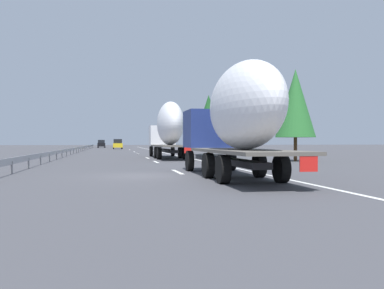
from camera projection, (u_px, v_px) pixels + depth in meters
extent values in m
plane|color=#424247|center=(122.00, 153.00, 58.32)|extent=(260.00, 260.00, 0.00)
cube|color=white|center=(177.00, 172.00, 21.30)|extent=(3.20, 0.20, 0.01)
cube|color=white|center=(156.00, 162.00, 31.73)|extent=(3.20, 0.20, 0.01)
cube|color=white|center=(147.00, 158.00, 39.40)|extent=(3.20, 0.20, 0.01)
cube|color=white|center=(138.00, 154.00, 53.74)|extent=(3.20, 0.20, 0.01)
cube|color=white|center=(137.00, 153.00, 55.08)|extent=(3.20, 0.20, 0.01)
cube|color=white|center=(134.00, 152.00, 62.33)|extent=(3.20, 0.20, 0.01)
cube|color=white|center=(129.00, 150.00, 79.59)|extent=(3.20, 0.20, 0.01)
cube|color=white|center=(159.00, 152.00, 64.25)|extent=(110.00, 0.20, 0.01)
cube|color=silver|center=(162.00, 135.00, 43.57)|extent=(2.40, 2.50, 1.90)
cube|color=black|center=(161.00, 131.00, 44.65)|extent=(0.08, 2.12, 0.80)
cube|color=#262628|center=(166.00, 150.00, 40.53)|extent=(11.44, 0.70, 0.24)
cube|color=#59544C|center=(170.00, 146.00, 37.47)|extent=(10.03, 2.50, 0.12)
ellipsoid|color=white|center=(170.00, 123.00, 37.51)|extent=(6.57, 2.20, 3.78)
cube|color=red|center=(188.00, 150.00, 32.69)|extent=(0.04, 0.56, 0.56)
cylinder|color=black|center=(151.00, 151.00, 43.38)|extent=(1.04, 0.30, 1.04)
cylinder|color=black|center=(173.00, 151.00, 43.79)|extent=(1.04, 0.30, 1.04)
cylinder|color=black|center=(156.00, 153.00, 38.45)|extent=(1.04, 0.35, 1.04)
cylinder|color=black|center=(180.00, 152.00, 38.85)|extent=(1.04, 0.35, 1.04)
cylinder|color=black|center=(159.00, 153.00, 36.09)|extent=(1.04, 0.35, 1.04)
cylinder|color=black|center=(185.00, 153.00, 36.49)|extent=(1.04, 0.35, 1.04)
cube|color=navy|center=(211.00, 129.00, 22.09)|extent=(2.40, 2.50, 1.90)
cube|color=black|center=(206.00, 120.00, 23.17)|extent=(0.08, 2.12, 0.80)
cube|color=#262628|center=(224.00, 160.00, 19.39)|extent=(10.13, 0.70, 0.24)
cube|color=#59544C|center=(243.00, 151.00, 16.69)|extent=(8.61, 2.50, 0.12)
ellipsoid|color=white|center=(244.00, 106.00, 16.50)|extent=(6.82, 2.20, 3.36)
cube|color=red|center=(309.00, 162.00, 12.61)|extent=(0.04, 0.56, 0.56)
cylinder|color=black|center=(190.00, 161.00, 21.90)|extent=(1.04, 0.30, 1.04)
cylinder|color=black|center=(231.00, 161.00, 22.30)|extent=(1.04, 0.30, 1.04)
cylinder|color=black|center=(208.00, 166.00, 17.67)|extent=(1.04, 0.35, 1.04)
cylinder|color=black|center=(259.00, 165.00, 18.07)|extent=(1.04, 0.35, 1.04)
cylinder|color=black|center=(223.00, 169.00, 15.31)|extent=(1.04, 0.35, 1.04)
cylinder|color=black|center=(281.00, 169.00, 15.71)|extent=(1.04, 0.35, 1.04)
cube|color=gold|center=(118.00, 145.00, 86.99)|extent=(4.59, 1.88, 0.84)
cube|color=black|center=(118.00, 141.00, 86.64)|extent=(2.52, 1.66, 0.83)
cylinder|color=black|center=(113.00, 147.00, 88.24)|extent=(0.64, 0.22, 0.64)
cylinder|color=black|center=(122.00, 147.00, 88.54)|extent=(0.64, 0.22, 0.64)
cylinder|color=black|center=(114.00, 147.00, 85.44)|extent=(0.64, 0.22, 0.64)
cylinder|color=black|center=(122.00, 147.00, 85.75)|extent=(0.64, 0.22, 0.64)
cube|color=black|center=(101.00, 145.00, 103.88)|extent=(4.61, 1.80, 0.84)
cube|color=black|center=(101.00, 141.00, 103.54)|extent=(2.53, 1.58, 0.73)
cylinder|color=black|center=(98.00, 146.00, 105.14)|extent=(0.64, 0.22, 0.64)
cylinder|color=black|center=(105.00, 146.00, 105.44)|extent=(0.64, 0.22, 0.64)
cylinder|color=black|center=(98.00, 146.00, 102.34)|extent=(0.64, 0.22, 0.64)
cylinder|color=black|center=(105.00, 146.00, 102.63)|extent=(0.64, 0.22, 0.64)
cylinder|color=gray|center=(178.00, 144.00, 53.58)|extent=(0.10, 0.10, 2.45)
cube|color=#2D569E|center=(178.00, 131.00, 53.57)|extent=(0.06, 0.90, 0.70)
cylinder|color=#472D19|center=(295.00, 149.00, 32.89)|extent=(0.26, 0.26, 1.83)
cone|color=#286B2D|center=(295.00, 103.00, 32.87)|extent=(3.07, 3.07, 5.23)
cylinder|color=#472D19|center=(209.00, 148.00, 49.69)|extent=(0.36, 0.36, 1.49)
cone|color=#194C1E|center=(209.00, 118.00, 49.67)|extent=(3.59, 3.59, 5.42)
cylinder|color=#472D19|center=(238.00, 148.00, 47.26)|extent=(0.28, 0.28, 1.66)
cone|color=#286B2D|center=(238.00, 115.00, 47.23)|extent=(3.14, 3.14, 5.53)
cube|color=#9EA0A5|center=(79.00, 148.00, 60.17)|extent=(94.00, 0.06, 0.32)
cube|color=slate|center=(12.00, 167.00, 19.99)|extent=(0.10, 0.10, 0.60)
cube|color=slate|center=(28.00, 163.00, 24.01)|extent=(0.10, 0.10, 0.60)
cube|color=slate|center=(40.00, 160.00, 28.03)|extent=(0.10, 0.10, 0.60)
cube|color=slate|center=(49.00, 158.00, 32.05)|extent=(0.10, 0.10, 0.60)
cube|color=slate|center=(56.00, 156.00, 36.06)|extent=(0.10, 0.10, 0.60)
cube|color=slate|center=(62.00, 154.00, 40.08)|extent=(0.10, 0.10, 0.60)
cube|color=slate|center=(66.00, 153.00, 44.10)|extent=(0.10, 0.10, 0.60)
cube|color=slate|center=(70.00, 152.00, 48.12)|extent=(0.10, 0.10, 0.60)
cube|color=slate|center=(73.00, 151.00, 52.13)|extent=(0.10, 0.10, 0.60)
cube|color=slate|center=(76.00, 151.00, 56.15)|extent=(0.10, 0.10, 0.60)
cube|color=slate|center=(79.00, 150.00, 60.17)|extent=(0.10, 0.10, 0.60)
cube|color=slate|center=(81.00, 150.00, 64.19)|extent=(0.10, 0.10, 0.60)
cube|color=slate|center=(82.00, 149.00, 68.20)|extent=(0.10, 0.10, 0.60)
cube|color=slate|center=(84.00, 149.00, 72.22)|extent=(0.10, 0.10, 0.60)
cube|color=slate|center=(86.00, 148.00, 76.24)|extent=(0.10, 0.10, 0.60)
cube|color=slate|center=(87.00, 148.00, 80.25)|extent=(0.10, 0.10, 0.60)
cube|color=slate|center=(88.00, 148.00, 84.27)|extent=(0.10, 0.10, 0.60)
cube|color=slate|center=(89.00, 147.00, 88.29)|extent=(0.10, 0.10, 0.60)
cube|color=slate|center=(90.00, 147.00, 92.31)|extent=(0.10, 0.10, 0.60)
cube|color=slate|center=(91.00, 147.00, 96.32)|extent=(0.10, 0.10, 0.60)
cube|color=slate|center=(92.00, 147.00, 100.34)|extent=(0.10, 0.10, 0.60)
cube|color=slate|center=(93.00, 146.00, 104.36)|extent=(0.10, 0.10, 0.60)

